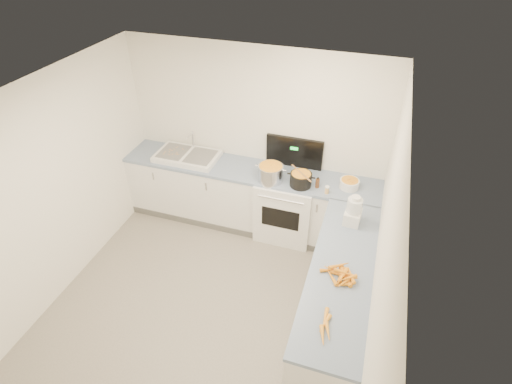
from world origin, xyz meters
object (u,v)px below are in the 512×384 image
(mixing_bowl, at_px, (349,184))
(spice_jar, at_px, (327,190))
(steel_pot, at_px, (271,174))
(extract_bottle, at_px, (317,183))
(sink, at_px, (187,156))
(stove, at_px, (287,205))
(black_pot, at_px, (301,180))
(food_processor, at_px, (353,212))

(mixing_bowl, height_order, spice_jar, mixing_bowl)
(steel_pot, relative_size, mixing_bowl, 1.34)
(steel_pot, distance_m, extract_bottle, 0.60)
(sink, relative_size, spice_jar, 9.99)
(stove, relative_size, sink, 1.58)
(black_pot, bearing_deg, mixing_bowl, 13.58)
(sink, distance_m, black_pot, 1.65)
(sink, relative_size, food_processor, 2.40)
(black_pot, bearing_deg, spice_jar, -10.89)
(steel_pot, height_order, mixing_bowl, steel_pot)
(extract_bottle, height_order, spice_jar, extract_bottle)
(stove, height_order, mixing_bowl, stove)
(mixing_bowl, bearing_deg, sink, 179.81)
(steel_pot, distance_m, mixing_bowl, 0.99)
(steel_pot, bearing_deg, extract_bottle, 2.83)
(sink, distance_m, spice_jar, 2.00)
(sink, xyz_separation_m, spice_jar, (1.99, -0.22, 0.01))
(black_pot, xyz_separation_m, food_processor, (0.70, -0.52, 0.08))
(black_pot, relative_size, food_processor, 0.76)
(sink, bearing_deg, mixing_bowl, -0.19)
(steel_pot, bearing_deg, spice_jar, -4.42)
(sink, height_order, spice_jar, sink)
(food_processor, bearing_deg, sink, 164.07)
(mixing_bowl, relative_size, food_processor, 0.67)
(stove, bearing_deg, sink, 179.38)
(stove, height_order, steel_pot, stove)
(spice_jar, bearing_deg, black_pot, 169.11)
(extract_bottle, bearing_deg, spice_jar, -32.56)
(sink, bearing_deg, spice_jar, -6.19)
(mixing_bowl, bearing_deg, spice_jar, -139.53)
(black_pot, distance_m, food_processor, 0.88)
(stove, height_order, sink, stove)
(stove, distance_m, spice_jar, 0.77)
(black_pot, distance_m, spice_jar, 0.35)
(stove, height_order, extract_bottle, stove)
(stove, relative_size, steel_pot, 4.20)
(mixing_bowl, height_order, food_processor, food_processor)
(black_pot, relative_size, extract_bottle, 2.16)
(food_processor, bearing_deg, spice_jar, 128.42)
(black_pot, distance_m, extract_bottle, 0.21)
(stove, relative_size, extract_bottle, 10.78)
(spice_jar, relative_size, food_processor, 0.24)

